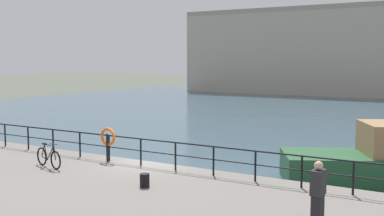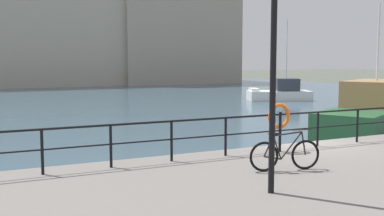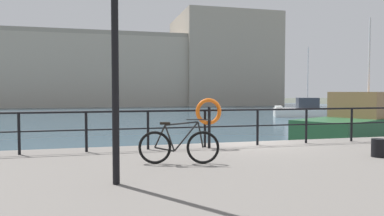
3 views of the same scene
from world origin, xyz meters
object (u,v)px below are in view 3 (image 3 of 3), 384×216
harbor_building (160,69)px  quay_lamp_post (115,2)px  mooring_bollard (378,148)px  parked_bicycle (179,146)px  moored_red_daysailer (365,121)px  life_ring_stand (209,113)px  moored_blue_motorboat (302,110)px

harbor_building → quay_lamp_post: (-10.57, -61.15, -2.78)m
mooring_bollard → parked_bicycle: bearing=175.5°
moored_red_daysailer → mooring_bollard: moored_red_daysailer is taller
moored_red_daysailer → life_ring_stand: size_ratio=6.91×
moored_red_daysailer → moored_blue_motorboat: (6.26, 16.20, -0.28)m
moored_blue_motorboat → life_ring_stand: size_ratio=4.99×
moored_blue_motorboat → quay_lamp_post: (-19.39, -25.83, 3.30)m
moored_red_daysailer → quay_lamp_post: moored_red_daysailer is taller
moored_blue_motorboat → harbor_building: bearing=-53.7°
moored_red_daysailer → moored_blue_motorboat: size_ratio=1.38×
mooring_bollard → quay_lamp_post: bearing=-170.6°
mooring_bollard → quay_lamp_post: quay_lamp_post is taller
harbor_building → life_ring_stand: 58.50m
moored_red_daysailer → moored_blue_motorboat: bearing=41.6°
life_ring_stand → quay_lamp_post: size_ratio=0.29×
harbor_building → quay_lamp_post: bearing=-99.8°
mooring_bollard → quay_lamp_post: (-6.24, -1.03, 2.85)m
moored_blue_motorboat → quay_lamp_post: moored_blue_motorboat is taller
life_ring_stand → moored_blue_motorboat: bearing=53.3°
moored_red_daysailer → mooring_bollard: size_ratio=21.93×
moored_red_daysailer → parked_bicycle: moored_red_daysailer is taller
moored_red_daysailer → moored_blue_motorboat: moored_blue_motorboat is taller
harbor_building → quay_lamp_post: harbor_building is taller
harbor_building → moored_blue_motorboat: bearing=-76.0°
moored_red_daysailer → life_ring_stand: moored_red_daysailer is taller
mooring_bollard → quay_lamp_post: size_ratio=0.09×
harbor_building → mooring_bollard: bearing=-94.1°
quay_lamp_post → harbor_building: bearing=80.2°
parked_bicycle → mooring_bollard: (4.85, -0.38, -0.17)m
harbor_building → life_ring_stand: (-7.90, -57.76, -4.87)m
moored_blue_motorboat → parked_bicycle: 30.34m
moored_blue_motorboat → quay_lamp_post: size_ratio=1.44×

